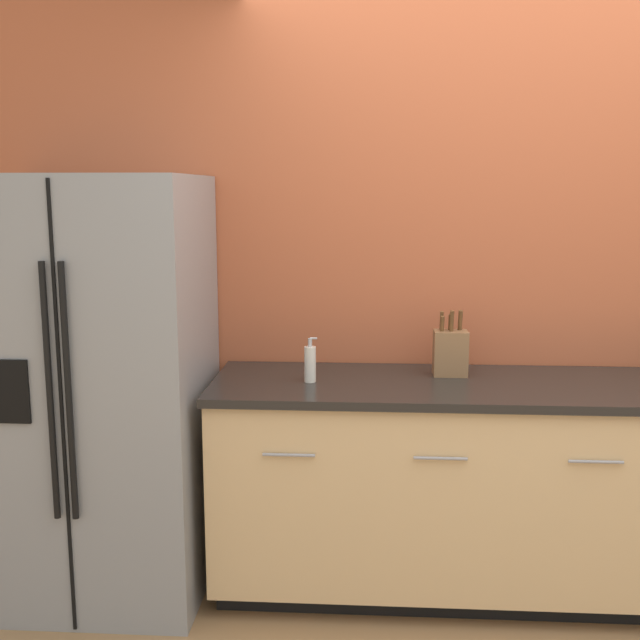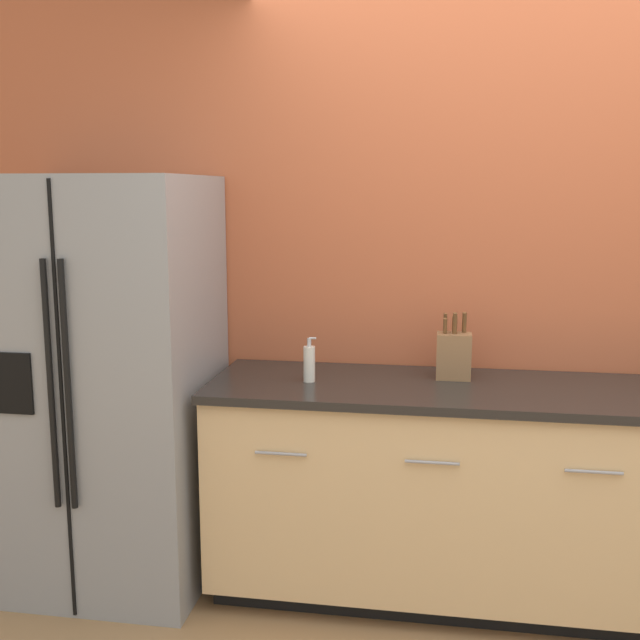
% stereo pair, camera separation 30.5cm
% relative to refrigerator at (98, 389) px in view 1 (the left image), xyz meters
% --- Properties ---
extents(wall_back, '(10.00, 0.05, 2.60)m').
position_rel_refrigerator_xyz_m(wall_back, '(1.82, 0.40, 0.42)').
color(wall_back, '#BC5B38').
rests_on(wall_back, ground_plane).
extents(counter_unit, '(2.40, 0.64, 0.92)m').
position_rel_refrigerator_xyz_m(counter_unit, '(1.68, 0.06, -0.41)').
color(counter_unit, black).
rests_on(counter_unit, ground_plane).
extents(refrigerator, '(0.88, 0.76, 1.75)m').
position_rel_refrigerator_xyz_m(refrigerator, '(0.00, 0.00, 0.00)').
color(refrigerator, gray).
rests_on(refrigerator, ground_plane).
extents(knife_block, '(0.14, 0.10, 0.28)m').
position_rel_refrigerator_xyz_m(knife_block, '(1.47, 0.16, 0.14)').
color(knife_block, olive).
rests_on(knife_block, counter_unit).
extents(soap_dispenser, '(0.05, 0.05, 0.19)m').
position_rel_refrigerator_xyz_m(soap_dispenser, '(0.89, 0.02, 0.12)').
color(soap_dispenser, silver).
rests_on(soap_dispenser, counter_unit).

